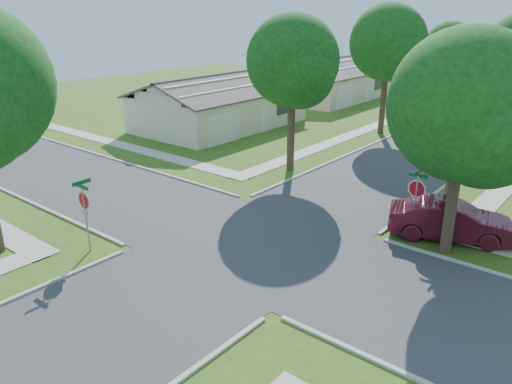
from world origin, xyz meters
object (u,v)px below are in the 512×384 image
at_px(house_nw_far, 330,84).
at_px(car_curb_west, 507,93).
at_px(stop_sign_ne, 416,192).
at_px(tree_w_near, 293,65).
at_px(car_curb_east, 509,126).
at_px(tree_ne_corner, 467,113).
at_px(tree_w_mid, 389,46).
at_px(house_nw_near, 220,108).
at_px(stop_sign_sw, 84,204).
at_px(tree_w_far, 449,49).
at_px(tree_e_near, 465,90).
at_px(car_driveway, 451,221).

bearing_deg(house_nw_far, car_curb_west, 37.45).
relative_size(stop_sign_ne, tree_w_near, 0.33).
height_order(stop_sign_ne, car_curb_east, stop_sign_ne).
xyz_separation_m(tree_w_near, car_curb_east, (7.84, 17.01, -5.31)).
bearing_deg(tree_ne_corner, tree_w_mid, 123.22).
distance_m(tree_w_near, car_curb_west, 34.92).
bearing_deg(house_nw_near, tree_w_near, -27.83).
relative_size(stop_sign_ne, house_nw_near, 0.22).
height_order(tree_w_near, tree_ne_corner, tree_w_near).
height_order(tree_w_near, tree_w_mid, tree_w_mid).
relative_size(tree_w_near, house_nw_far, 0.66).
bearing_deg(stop_sign_sw, tree_w_far, 89.93).
bearing_deg(tree_w_mid, tree_w_near, -90.02).
xyz_separation_m(tree_e_near, tree_w_mid, (-9.39, 12.00, 0.85)).
bearing_deg(house_nw_far, tree_w_near, -63.73).
relative_size(tree_w_mid, car_curb_west, 2.17).
distance_m(stop_sign_ne, car_driveway, 1.95).
bearing_deg(house_nw_far, tree_e_near, -47.94).
bearing_deg(house_nw_near, tree_w_mid, 27.90).
bearing_deg(tree_w_mid, car_curb_west, 81.24).
bearing_deg(car_curb_east, house_nw_near, -144.32).
xyz_separation_m(tree_w_mid, house_nw_near, (-11.35, -6.01, -4.97)).
height_order(stop_sign_sw, tree_w_mid, tree_w_mid).
height_order(stop_sign_ne, tree_ne_corner, tree_ne_corner).
height_order(stop_sign_sw, house_nw_far, house_nw_far).
bearing_deg(house_nw_near, tree_w_far, 59.18).
height_order(car_curb_east, car_curb_west, car_curb_east).
relative_size(stop_sign_ne, tree_e_near, 0.36).
distance_m(tree_w_near, tree_w_far, 25.01).
height_order(tree_e_near, house_nw_near, tree_e_near).
height_order(house_nw_near, car_driveway, house_nw_near).
bearing_deg(stop_sign_sw, tree_ne_corner, 38.84).
bearing_deg(tree_ne_corner, car_driveway, 105.56).
bearing_deg(tree_ne_corner, stop_sign_sw, -141.16).
distance_m(tree_w_far, house_nw_near, 22.49).
height_order(tree_w_far, car_curb_east, tree_w_far).
bearing_deg(tree_w_near, stop_sign_ne, -24.74).
bearing_deg(stop_sign_sw, car_curb_west, 85.83).
height_order(tree_e_near, car_driveway, tree_e_near).
height_order(stop_sign_ne, car_driveway, stop_sign_ne).
distance_m(stop_sign_ne, house_nw_far, 34.26).
bearing_deg(car_driveway, tree_w_near, 49.83).
relative_size(tree_ne_corner, car_curb_east, 1.83).
bearing_deg(car_curb_west, tree_w_near, 77.74).
height_order(tree_ne_corner, car_curb_west, tree_ne_corner).
distance_m(house_nw_far, car_driveway, 34.44).
distance_m(stop_sign_sw, car_driveway, 14.83).
bearing_deg(car_curb_east, stop_sign_sw, -98.60).
height_order(stop_sign_sw, tree_w_near, tree_w_near).
distance_m(house_nw_near, car_curb_east, 22.14).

